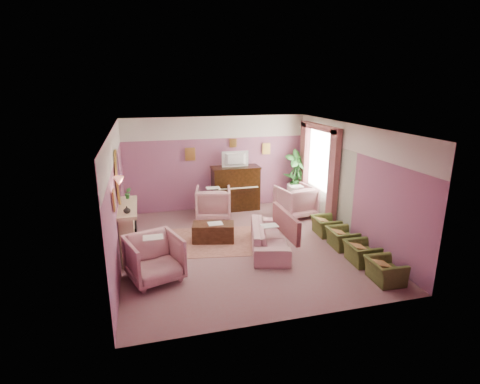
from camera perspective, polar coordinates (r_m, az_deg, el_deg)
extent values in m
cube|color=#825A5E|center=(9.00, 0.43, -8.18)|extent=(5.50, 6.00, 0.01)
cube|color=#F4F1CC|center=(8.25, 0.47, 9.82)|extent=(5.50, 6.00, 0.01)
cube|color=#7C507B|center=(11.36, -3.55, 4.40)|extent=(5.50, 0.02, 2.80)
cube|color=#7C507B|center=(5.84, 8.29, -7.33)|extent=(5.50, 0.02, 2.80)
cube|color=#7C507B|center=(8.26, -18.28, -0.92)|extent=(0.02, 6.00, 2.80)
cube|color=#7C507B|center=(9.59, 16.51, 1.55)|extent=(0.02, 6.00, 2.80)
cube|color=silver|center=(11.18, -3.63, 9.79)|extent=(5.50, 0.01, 0.65)
cube|color=#AAB19F|center=(10.76, 12.77, 1.58)|extent=(0.01, 3.00, 2.15)
cube|color=#CBB88D|center=(8.71, -16.68, -5.82)|extent=(0.30, 1.40, 1.10)
cube|color=black|center=(8.77, -15.94, -6.69)|extent=(0.18, 0.72, 0.68)
cube|color=#FF2B13|center=(8.83, -15.59, -7.75)|extent=(0.06, 0.54, 0.10)
cube|color=#CBB88D|center=(8.52, -16.78, -2.25)|extent=(0.40, 1.55, 0.07)
cube|color=#CBB88D|center=(8.92, -15.10, -8.95)|extent=(0.55, 1.50, 0.02)
ellipsoid|color=gold|center=(8.35, -18.12, 2.12)|extent=(0.04, 0.72, 1.20)
ellipsoid|color=silver|center=(8.35, -17.95, 2.13)|extent=(0.01, 0.60, 1.06)
cone|color=#E57A60|center=(7.28, -17.99, 1.60)|extent=(0.20, 0.20, 0.16)
cube|color=black|center=(11.34, -0.69, 0.51)|extent=(1.40, 0.60, 1.30)
cube|color=black|center=(10.99, -0.24, 0.39)|extent=(1.30, 0.12, 0.06)
cube|color=#F7EAC9|center=(10.98, -0.24, 0.59)|extent=(1.20, 0.08, 0.02)
cube|color=black|center=(11.18, -0.70, 3.77)|extent=(1.45, 0.65, 0.04)
imported|color=black|center=(11.07, -0.64, 5.18)|extent=(0.80, 0.12, 0.48)
cube|color=gold|center=(11.13, -7.59, 5.73)|extent=(0.30, 0.03, 0.38)
cube|color=gold|center=(11.65, 4.00, 6.59)|extent=(0.26, 0.03, 0.34)
cube|color=gold|center=(11.32, -1.06, 7.48)|extent=(0.22, 0.03, 0.26)
cube|color=gold|center=(7.02, -18.66, -1.20)|extent=(0.03, 0.28, 0.36)
cube|color=silver|center=(10.82, 12.21, 5.10)|extent=(0.03, 1.40, 1.80)
cube|color=brown|center=(10.08, 14.01, 1.84)|extent=(0.16, 0.34, 2.60)
cube|color=brown|center=(11.68, 9.72, 4.03)|extent=(0.16, 0.34, 2.60)
cube|color=brown|center=(10.66, 12.10, 9.62)|extent=(0.16, 2.20, 0.16)
imported|color=#2F7B30|center=(9.00, -16.73, -0.14)|extent=(0.16, 0.16, 0.28)
imported|color=silver|center=(8.01, -16.86, -2.60)|extent=(0.16, 0.16, 0.16)
cube|color=#9A5F51|center=(9.26, -3.45, -7.46)|extent=(2.76, 2.18, 0.01)
cube|color=#361D10|center=(9.19, -4.07, -6.16)|extent=(1.09, 0.72, 0.45)
cube|color=silver|center=(9.12, -3.79, -4.80)|extent=(0.35, 0.28, 0.01)
imported|color=#CA9599|center=(8.71, 4.48, -6.17)|extent=(0.67, 2.02, 0.82)
cube|color=brown|center=(8.77, 6.99, -4.73)|extent=(0.10, 1.53, 0.56)
imported|color=#CA9599|center=(10.67, -4.10, -1.38)|extent=(0.96, 0.96, 1.00)
imported|color=#CA9599|center=(10.92, 8.46, -1.11)|extent=(0.96, 0.96, 1.00)
imported|color=#CA9599|center=(7.55, -12.94, -9.48)|extent=(0.96, 0.96, 1.00)
imported|color=#4E5C27|center=(7.89, 21.25, -10.64)|extent=(0.49, 0.70, 0.60)
imported|color=#4E5C27|center=(8.49, 18.03, -8.37)|extent=(0.49, 0.70, 0.60)
imported|color=#4E5C27|center=(9.13, 15.28, -6.38)|extent=(0.49, 0.70, 0.60)
imported|color=#4E5C27|center=(9.79, 12.92, -4.65)|extent=(0.49, 0.70, 0.60)
cylinder|color=white|center=(11.88, 8.37, -0.44)|extent=(0.52, 0.52, 0.70)
imported|color=#2F7B30|center=(11.74, 8.47, 1.99)|extent=(0.30, 0.30, 0.34)
imported|color=#2F7B30|center=(11.71, 9.20, 1.77)|extent=(0.16, 0.16, 0.28)
cylinder|color=brown|center=(11.94, 8.43, -1.25)|extent=(0.34, 0.34, 0.34)
imported|color=#2F7B30|center=(11.71, 8.61, 2.90)|extent=(0.76, 0.76, 1.44)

